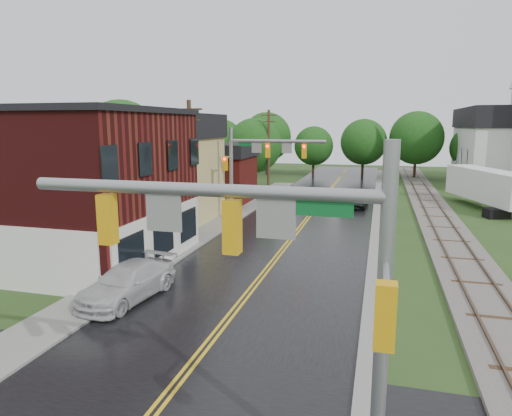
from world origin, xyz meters
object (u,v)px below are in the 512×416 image
at_px(brick_building, 46,184).
at_px(tree_left_a, 26,156).
at_px(church, 511,138).
at_px(utility_pole_c, 269,149).
at_px(semi_trailer, 488,186).
at_px(tree_left_b, 123,143).
at_px(pickup_white, 128,283).
at_px(traffic_signal_far, 258,157).
at_px(suv_dark, 355,200).
at_px(traffic_signal_near, 270,256).
at_px(tree_left_e, 256,147).
at_px(tree_left_c, 196,152).
at_px(utility_pole_b, 190,166).

distance_m(brick_building, tree_left_a, 10.14).
relative_size(church, utility_pole_c, 2.22).
bearing_deg(semi_trailer, tree_left_b, -170.22).
bearing_deg(utility_pole_c, tree_left_a, -120.55).
height_order(church, semi_trailer, church).
relative_size(tree_left_a, semi_trailer, 0.79).
bearing_deg(pickup_white, utility_pole_c, 100.90).
height_order(traffic_signal_far, tree_left_b, tree_left_b).
xyz_separation_m(tree_left_b, suv_dark, (21.17, 3.71, -5.06)).
xyz_separation_m(traffic_signal_near, semi_trailer, (11.14, 35.49, -2.86)).
xyz_separation_m(tree_left_b, semi_trailer, (32.45, 5.59, -3.61)).
height_order(utility_pole_c, pickup_white, utility_pole_c).
distance_m(tree_left_e, pickup_white, 35.99).
relative_size(tree_left_b, semi_trailer, 0.88).
relative_size(church, tree_left_b, 2.06).
height_order(tree_left_c, tree_left_e, tree_left_e).
bearing_deg(tree_left_a, tree_left_c, 71.57).
relative_size(tree_left_a, suv_dark, 1.83).
xyz_separation_m(brick_building, tree_left_a, (-7.36, 6.90, 0.96)).
relative_size(suv_dark, pickup_white, 0.91).
relative_size(tree_left_c, suv_dark, 1.61).
bearing_deg(traffic_signal_near, pickup_white, 134.69).
bearing_deg(tree_left_a, utility_pole_c, 59.45).
bearing_deg(tree_left_b, pickup_white, -58.79).
bearing_deg(utility_pole_c, suv_dark, -39.66).
relative_size(traffic_signal_far, tree_left_a, 0.85).
distance_m(traffic_signal_far, tree_left_c, 16.56).
bearing_deg(traffic_signal_near, semi_trailer, 72.58).
bearing_deg(utility_pole_b, tree_left_a, -179.55).
xyz_separation_m(traffic_signal_near, utility_pole_b, (-10.27, 20.00, -0.25)).
distance_m(traffic_signal_near, pickup_white, 12.50).
xyz_separation_m(pickup_white, semi_trailer, (19.41, 27.13, 1.35)).
height_order(utility_pole_c, tree_left_e, utility_pole_c).
relative_size(traffic_signal_far, pickup_white, 1.41).
bearing_deg(tree_left_b, tree_left_c, 63.44).
xyz_separation_m(tree_left_c, semi_trailer, (28.45, -2.41, -2.40)).
bearing_deg(traffic_signal_near, tree_left_a, 139.53).
bearing_deg(utility_pole_c, traffic_signal_near, -76.26).
bearing_deg(semi_trailer, suv_dark, -170.54).
relative_size(brick_building, traffic_signal_far, 1.95).
relative_size(brick_building, tree_left_b, 1.48).
bearing_deg(traffic_signal_far, church, 48.73).
bearing_deg(utility_pole_b, tree_left_b, 138.14).
relative_size(traffic_signal_near, traffic_signal_far, 1.00).
xyz_separation_m(traffic_signal_far, tree_left_e, (-5.38, 18.90, -0.16)).
bearing_deg(tree_left_c, semi_trailer, -4.84).
xyz_separation_m(church, tree_left_b, (-37.85, -21.84, -0.12)).
xyz_separation_m(utility_pole_c, suv_dark, (10.12, -8.39, -4.06)).
distance_m(traffic_signal_near, suv_dark, 33.89).
bearing_deg(church, traffic_signal_near, -107.72).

